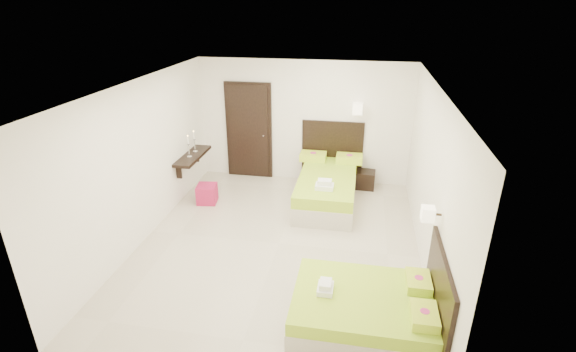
% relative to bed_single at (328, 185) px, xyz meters
% --- Properties ---
extents(floor, '(5.50, 5.50, 0.00)m').
position_rel_bed_single_xyz_m(floor, '(-0.64, -1.76, -0.33)').
color(floor, beige).
rests_on(floor, ground).
extents(bed_single, '(1.31, 2.18, 1.79)m').
position_rel_bed_single_xyz_m(bed_single, '(0.00, 0.00, 0.00)').
color(bed_single, '#BEB7A2').
rests_on(bed_single, ground).
extents(bed_double, '(1.73, 1.47, 1.43)m').
position_rel_bed_single_xyz_m(bed_double, '(0.83, -3.39, -0.07)').
color(bed_double, '#BEB7A2').
rests_on(bed_double, ground).
extents(nightstand, '(0.44, 0.39, 0.37)m').
position_rel_bed_single_xyz_m(nightstand, '(0.73, 0.73, -0.14)').
color(nightstand, black).
rests_on(nightstand, ground).
extents(ottoman, '(0.41, 0.41, 0.37)m').
position_rel_bed_single_xyz_m(ottoman, '(-2.33, -0.52, -0.15)').
color(ottoman, '#9C1440').
rests_on(ottoman, ground).
extents(door, '(1.02, 0.15, 2.14)m').
position_rel_bed_single_xyz_m(door, '(-1.84, 0.94, 0.72)').
color(door, black).
rests_on(door, ground).
extents(console_shelf, '(0.35, 1.20, 0.78)m').
position_rel_bed_single_xyz_m(console_shelf, '(-2.72, -0.16, 0.49)').
color(console_shelf, black).
rests_on(console_shelf, ground).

